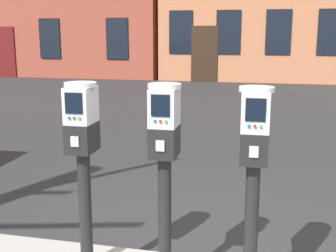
# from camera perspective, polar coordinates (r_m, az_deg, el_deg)

# --- Properties ---
(parking_meter_near_kerb) EXTENTS (0.22, 0.25, 1.34)m
(parking_meter_near_kerb) POSITION_cam_1_polar(r_m,az_deg,el_deg) (3.09, -10.96, -2.18)
(parking_meter_near_kerb) COLOR black
(parking_meter_near_kerb) RESTS_ON sidewalk_slab
(parking_meter_twin_adjacent) EXTENTS (0.22, 0.25, 1.35)m
(parking_meter_twin_adjacent) POSITION_cam_1_polar(r_m,az_deg,el_deg) (2.90, -0.45, -2.77)
(parking_meter_twin_adjacent) COLOR black
(parking_meter_twin_adjacent) RESTS_ON sidewalk_slab
(parking_meter_end_of_row) EXTENTS (0.22, 0.25, 1.35)m
(parking_meter_end_of_row) POSITION_cam_1_polar(r_m,az_deg,el_deg) (2.83, 11.04, -3.45)
(parking_meter_end_of_row) COLOR black
(parking_meter_end_of_row) RESTS_ON sidewalk_slab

